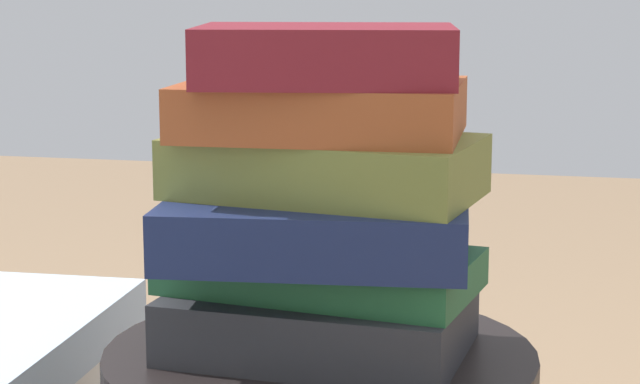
{
  "coord_description": "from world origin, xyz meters",
  "views": [
    {
      "loc": [
        -0.24,
        1.09,
        0.87
      ],
      "look_at": [
        0.0,
        0.0,
        0.66
      ],
      "focal_mm": 65.63,
      "sensor_mm": 36.0,
      "label": 1
    }
  ],
  "objects_px": {
    "book_charcoal": "(323,320)",
    "book_rust": "(320,109)",
    "book_navy": "(316,227)",
    "book_olive": "(325,167)",
    "book_forest": "(325,271)",
    "book_maroon": "(326,55)"
  },
  "relations": [
    {
      "from": "book_navy",
      "to": "book_maroon",
      "type": "bearing_deg",
      "value": 176.42
    },
    {
      "from": "book_navy",
      "to": "book_olive",
      "type": "relative_size",
      "value": 1.0
    },
    {
      "from": "book_forest",
      "to": "book_maroon",
      "type": "distance_m",
      "value": 0.22
    },
    {
      "from": "book_charcoal",
      "to": "book_rust",
      "type": "bearing_deg",
      "value": -57.69
    },
    {
      "from": "book_navy",
      "to": "book_rust",
      "type": "height_order",
      "value": "book_rust"
    },
    {
      "from": "book_navy",
      "to": "book_maroon",
      "type": "distance_m",
      "value": 0.17
    },
    {
      "from": "book_maroon",
      "to": "book_forest",
      "type": "bearing_deg",
      "value": -84.4
    },
    {
      "from": "book_navy",
      "to": "book_charcoal",
      "type": "bearing_deg",
      "value": -114.02
    },
    {
      "from": "book_forest",
      "to": "book_navy",
      "type": "height_order",
      "value": "book_navy"
    },
    {
      "from": "book_charcoal",
      "to": "book_maroon",
      "type": "xyz_separation_m",
      "value": [
        -0.01,
        0.01,
        0.26
      ]
    },
    {
      "from": "book_forest",
      "to": "book_olive",
      "type": "xyz_separation_m",
      "value": [
        -0.0,
        0.01,
        0.11
      ]
    },
    {
      "from": "book_forest",
      "to": "book_navy",
      "type": "distance_m",
      "value": 0.05
    },
    {
      "from": "book_charcoal",
      "to": "book_olive",
      "type": "bearing_deg",
      "value": 116.67
    },
    {
      "from": "book_navy",
      "to": "book_rust",
      "type": "bearing_deg",
      "value": -92.9
    },
    {
      "from": "book_forest",
      "to": "book_olive",
      "type": "bearing_deg",
      "value": 108.19
    },
    {
      "from": "book_forest",
      "to": "book_olive",
      "type": "height_order",
      "value": "book_olive"
    },
    {
      "from": "book_navy",
      "to": "book_rust",
      "type": "distance_m",
      "value": 0.12
    },
    {
      "from": "book_olive",
      "to": "book_rust",
      "type": "distance_m",
      "value": 0.06
    },
    {
      "from": "book_navy",
      "to": "book_rust",
      "type": "xyz_separation_m",
      "value": [
        0.0,
        -0.02,
        0.11
      ]
    },
    {
      "from": "book_navy",
      "to": "book_olive",
      "type": "distance_m",
      "value": 0.06
    },
    {
      "from": "book_navy",
      "to": "book_maroon",
      "type": "relative_size",
      "value": 1.2
    },
    {
      "from": "book_navy",
      "to": "book_maroon",
      "type": "xyz_separation_m",
      "value": [
        -0.01,
        -0.0,
        0.17
      ]
    }
  ]
}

